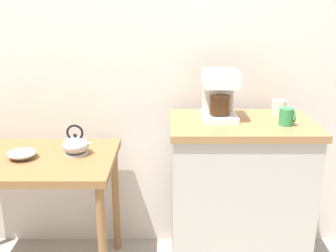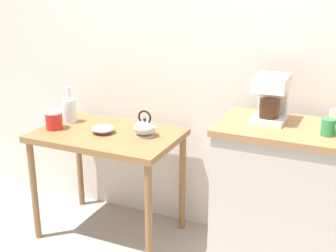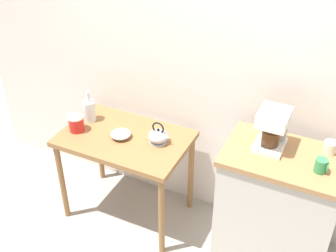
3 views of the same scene
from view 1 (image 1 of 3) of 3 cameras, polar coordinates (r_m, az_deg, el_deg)
The scene contains 8 objects.
back_wall at distance 2.38m, azimuth -1.55°, elevation 14.30°, with size 4.40×0.10×2.80m, color silver.
wooden_table at distance 2.28m, azimuth -19.15°, elevation -6.37°, with size 0.93×0.60×0.74m.
kitchen_counter at distance 2.29m, azimuth 10.11°, elevation -10.55°, with size 0.75×0.49×0.93m.
bowl_stoneware at distance 2.23m, azimuth -20.05°, elevation -3.71°, with size 0.15×0.15×0.05m.
teakettle at distance 2.20m, azimuth -12.89°, elevation -2.64°, with size 0.18×0.15×0.17m.
coffee_maker at distance 2.12m, azimuth 7.57°, elevation 4.82°, with size 0.18×0.22×0.26m.
mug_tall_green at distance 2.08m, azimuth 16.86°, elevation 1.28°, with size 0.08×0.07×0.09m.
mug_small_cream at distance 2.29m, azimuth 15.90°, elevation 2.62°, with size 0.09×0.08×0.08m.
Camera 1 is at (0.17, -1.96, 1.53)m, focal length 42.45 mm.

